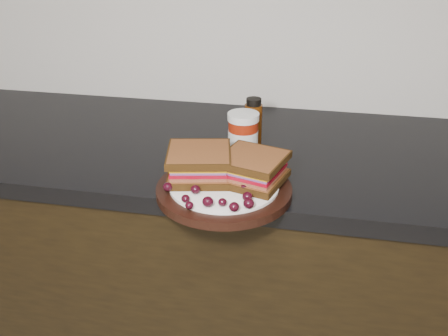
# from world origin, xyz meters

# --- Properties ---
(base_cabinets) EXTENTS (3.96, 0.58, 0.86)m
(base_cabinets) POSITION_xyz_m (0.00, 1.70, 0.43)
(base_cabinets) COLOR black
(base_cabinets) RESTS_ON ground_plane
(countertop) EXTENTS (3.98, 0.60, 0.04)m
(countertop) POSITION_xyz_m (0.00, 1.70, 0.88)
(countertop) COLOR black
(countertop) RESTS_ON base_cabinets
(plate) EXTENTS (0.28, 0.28, 0.02)m
(plate) POSITION_xyz_m (0.12, 1.45, 0.91)
(plate) COLOR black
(plate) RESTS_ON countertop
(sandwich_left) EXTENTS (0.15, 0.15, 0.06)m
(sandwich_left) POSITION_xyz_m (0.06, 1.47, 0.95)
(sandwich_left) COLOR brown
(sandwich_left) RESTS_ON plate
(sandwich_right) EXTENTS (0.15, 0.15, 0.06)m
(sandwich_right) POSITION_xyz_m (0.17, 1.47, 0.95)
(sandwich_right) COLOR brown
(sandwich_right) RESTS_ON plate
(grape_0) EXTENTS (0.02, 0.02, 0.02)m
(grape_0) POSITION_xyz_m (0.01, 1.40, 0.93)
(grape_0) COLOR black
(grape_0) RESTS_ON plate
(grape_1) EXTENTS (0.02, 0.02, 0.02)m
(grape_1) POSITION_xyz_m (0.07, 1.40, 0.93)
(grape_1) COLOR black
(grape_1) RESTS_ON plate
(grape_2) EXTENTS (0.02, 0.02, 0.02)m
(grape_2) POSITION_xyz_m (0.06, 1.36, 0.93)
(grape_2) COLOR black
(grape_2) RESTS_ON plate
(grape_3) EXTENTS (0.02, 0.02, 0.01)m
(grape_3) POSITION_xyz_m (0.07, 1.34, 0.93)
(grape_3) COLOR black
(grape_3) RESTS_ON plate
(grape_4) EXTENTS (0.02, 0.02, 0.02)m
(grape_4) POSITION_xyz_m (0.10, 1.35, 0.93)
(grape_4) COLOR black
(grape_4) RESTS_ON plate
(grape_5) EXTENTS (0.02, 0.02, 0.02)m
(grape_5) POSITION_xyz_m (0.13, 1.36, 0.93)
(grape_5) COLOR black
(grape_5) RESTS_ON plate
(grape_6) EXTENTS (0.02, 0.02, 0.02)m
(grape_6) POSITION_xyz_m (0.16, 1.34, 0.93)
(grape_6) COLOR black
(grape_6) RESTS_ON plate
(grape_7) EXTENTS (0.02, 0.02, 0.02)m
(grape_7) POSITION_xyz_m (0.18, 1.36, 0.93)
(grape_7) COLOR black
(grape_7) RESTS_ON plate
(grape_8) EXTENTS (0.02, 0.02, 0.02)m
(grape_8) POSITION_xyz_m (0.17, 1.39, 0.93)
(grape_8) COLOR black
(grape_8) RESTS_ON plate
(grape_9) EXTENTS (0.02, 0.02, 0.02)m
(grape_9) POSITION_xyz_m (0.16, 1.42, 0.93)
(grape_9) COLOR black
(grape_9) RESTS_ON plate
(grape_10) EXTENTS (0.02, 0.02, 0.02)m
(grape_10) POSITION_xyz_m (0.21, 1.45, 0.93)
(grape_10) COLOR black
(grape_10) RESTS_ON plate
(grape_11) EXTENTS (0.02, 0.02, 0.02)m
(grape_11) POSITION_xyz_m (0.17, 1.45, 0.93)
(grape_11) COLOR black
(grape_11) RESTS_ON plate
(grape_12) EXTENTS (0.02, 0.02, 0.02)m
(grape_12) POSITION_xyz_m (0.19, 1.49, 0.93)
(grape_12) COLOR black
(grape_12) RESTS_ON plate
(grape_13) EXTENTS (0.02, 0.02, 0.02)m
(grape_13) POSITION_xyz_m (0.06, 1.51, 0.93)
(grape_13) COLOR black
(grape_13) RESTS_ON plate
(grape_14) EXTENTS (0.02, 0.02, 0.02)m
(grape_14) POSITION_xyz_m (0.04, 1.48, 0.93)
(grape_14) COLOR black
(grape_14) RESTS_ON plate
(grape_15) EXTENTS (0.02, 0.02, 0.02)m
(grape_15) POSITION_xyz_m (0.05, 1.46, 0.93)
(grape_15) COLOR black
(grape_15) RESTS_ON plate
(grape_16) EXTENTS (0.02, 0.02, 0.02)m
(grape_16) POSITION_xyz_m (0.04, 1.43, 0.93)
(grape_16) COLOR black
(grape_16) RESTS_ON plate
(grape_17) EXTENTS (0.02, 0.02, 0.02)m
(grape_17) POSITION_xyz_m (0.07, 1.48, 0.93)
(grape_17) COLOR black
(grape_17) RESTS_ON plate
(grape_18) EXTENTS (0.02, 0.02, 0.02)m
(grape_18) POSITION_xyz_m (0.04, 1.47, 0.93)
(grape_18) COLOR black
(grape_18) RESTS_ON plate
(grape_19) EXTENTS (0.02, 0.02, 0.02)m
(grape_19) POSITION_xyz_m (0.03, 1.45, 0.93)
(grape_19) COLOR black
(grape_19) RESTS_ON plate
(condiment_jar) EXTENTS (0.08, 0.08, 0.11)m
(condiment_jar) POSITION_xyz_m (0.12, 1.64, 0.95)
(condiment_jar) COLOR maroon
(condiment_jar) RESTS_ON countertop
(oil_bottle) EXTENTS (0.05, 0.05, 0.12)m
(oil_bottle) POSITION_xyz_m (0.14, 1.71, 0.96)
(oil_bottle) COLOR #4D2307
(oil_bottle) RESTS_ON countertop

